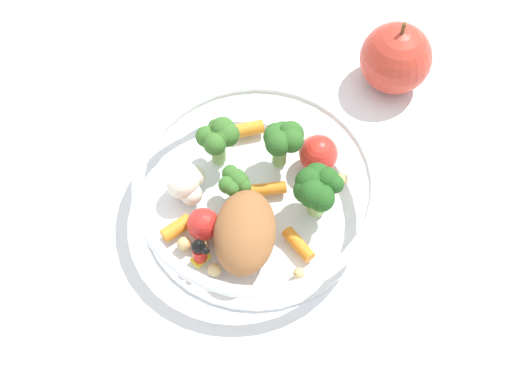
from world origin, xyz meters
TOP-DOWN VIEW (x-y plane):
  - ground_plane at (0.00, 0.00)m, footprint 2.40×2.40m
  - food_container at (0.01, -0.01)m, footprint 0.20×0.20m
  - loose_apple at (0.01, -0.20)m, footprint 0.07×0.07m

SIDE VIEW (x-z plane):
  - ground_plane at x=0.00m, z-range 0.00..0.00m
  - food_container at x=0.01m, z-range 0.00..0.06m
  - loose_apple at x=0.01m, z-range -0.01..0.07m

